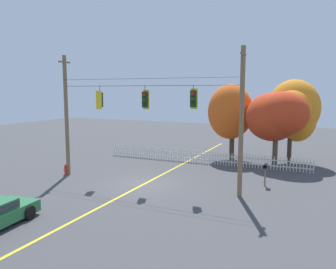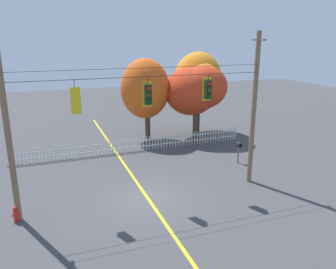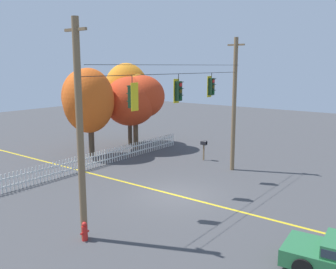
{
  "view_description": "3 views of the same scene",
  "coord_description": "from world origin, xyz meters",
  "px_view_note": "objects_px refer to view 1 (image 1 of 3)",
  "views": [
    {
      "loc": [
        9.93,
        -18.2,
        5.83
      ],
      "look_at": [
        1.27,
        0.84,
        3.12
      ],
      "focal_mm": 36.19,
      "sensor_mm": 36.0,
      "label": 1
    },
    {
      "loc": [
        -4.5,
        -14.99,
        7.88
      ],
      "look_at": [
        1.33,
        0.57,
        3.08
      ],
      "focal_mm": 36.16,
      "sensor_mm": 36.0,
      "label": 2
    },
    {
      "loc": [
        -14.64,
        -10.58,
        6.51
      ],
      "look_at": [
        0.57,
        0.98,
        2.97
      ],
      "focal_mm": 39.76,
      "sensor_mm": 36.0,
      "label": 3
    }
  ],
  "objects_px": {
    "autumn_maple_mid": "(276,116)",
    "roadside_mailbox": "(265,168)",
    "traffic_signal_westbound_side": "(100,100)",
    "traffic_signal_eastbound_side": "(193,99)",
    "autumn_oak_far_east": "(294,111)",
    "fire_hydrant": "(66,170)",
    "autumn_maple_near_fence": "(230,111)",
    "traffic_signal_northbound_secondary": "(145,99)"
  },
  "relations": [
    {
      "from": "autumn_maple_near_fence",
      "to": "roadside_mailbox",
      "type": "xyz_separation_m",
      "value": [
        4.07,
        -7.3,
        -3.0
      ]
    },
    {
      "from": "autumn_oak_far_east",
      "to": "roadside_mailbox",
      "type": "height_order",
      "value": "autumn_oak_far_east"
    },
    {
      "from": "traffic_signal_eastbound_side",
      "to": "autumn_maple_near_fence",
      "type": "distance_m",
      "value": 10.09
    },
    {
      "from": "autumn_maple_mid",
      "to": "roadside_mailbox",
      "type": "relative_size",
      "value": 4.11
    },
    {
      "from": "traffic_signal_northbound_secondary",
      "to": "autumn_maple_near_fence",
      "type": "relative_size",
      "value": 0.22
    },
    {
      "from": "autumn_maple_near_fence",
      "to": "roadside_mailbox",
      "type": "distance_m",
      "value": 8.88
    },
    {
      "from": "traffic_signal_westbound_side",
      "to": "roadside_mailbox",
      "type": "height_order",
      "value": "traffic_signal_westbound_side"
    },
    {
      "from": "traffic_signal_westbound_side",
      "to": "fire_hydrant",
      "type": "height_order",
      "value": "traffic_signal_westbound_side"
    },
    {
      "from": "traffic_signal_westbound_side",
      "to": "autumn_maple_near_fence",
      "type": "xyz_separation_m",
      "value": [
        6.08,
        10.03,
        -1.09
      ]
    },
    {
      "from": "traffic_signal_westbound_side",
      "to": "autumn_oak_far_east",
      "type": "height_order",
      "value": "autumn_oak_far_east"
    },
    {
      "from": "autumn_maple_near_fence",
      "to": "autumn_oak_far_east",
      "type": "relative_size",
      "value": 0.95
    },
    {
      "from": "traffic_signal_westbound_side",
      "to": "autumn_maple_mid",
      "type": "height_order",
      "value": "traffic_signal_westbound_side"
    },
    {
      "from": "autumn_oak_far_east",
      "to": "fire_hydrant",
      "type": "distance_m",
      "value": 18.11
    },
    {
      "from": "traffic_signal_northbound_secondary",
      "to": "traffic_signal_eastbound_side",
      "type": "bearing_deg",
      "value": -0.0
    },
    {
      "from": "autumn_oak_far_east",
      "to": "roadside_mailbox",
      "type": "distance_m",
      "value": 8.53
    },
    {
      "from": "traffic_signal_eastbound_side",
      "to": "autumn_oak_far_east",
      "type": "relative_size",
      "value": 0.2
    },
    {
      "from": "autumn_maple_mid",
      "to": "roadside_mailbox",
      "type": "height_order",
      "value": "autumn_maple_mid"
    },
    {
      "from": "autumn_maple_mid",
      "to": "fire_hydrant",
      "type": "distance_m",
      "value": 16.15
    },
    {
      "from": "traffic_signal_northbound_secondary",
      "to": "autumn_oak_far_east",
      "type": "distance_m",
      "value": 13.21
    },
    {
      "from": "traffic_signal_westbound_side",
      "to": "traffic_signal_eastbound_side",
      "type": "bearing_deg",
      "value": 0.17
    },
    {
      "from": "traffic_signal_northbound_secondary",
      "to": "traffic_signal_westbound_side",
      "type": "bearing_deg",
      "value": -179.67
    },
    {
      "from": "autumn_maple_mid",
      "to": "autumn_oak_far_east",
      "type": "xyz_separation_m",
      "value": [
        1.15,
        1.7,
        0.32
      ]
    },
    {
      "from": "autumn_maple_mid",
      "to": "fire_hydrant",
      "type": "height_order",
      "value": "autumn_maple_mid"
    },
    {
      "from": "traffic_signal_eastbound_side",
      "to": "fire_hydrant",
      "type": "xyz_separation_m",
      "value": [
        -9.35,
        -0.16,
        -5.01
      ]
    },
    {
      "from": "autumn_maple_near_fence",
      "to": "traffic_signal_westbound_side",
      "type": "bearing_deg",
      "value": -121.23
    },
    {
      "from": "autumn_maple_mid",
      "to": "roadside_mailbox",
      "type": "bearing_deg",
      "value": -88.16
    },
    {
      "from": "autumn_maple_mid",
      "to": "traffic_signal_westbound_side",
      "type": "bearing_deg",
      "value": -138.13
    },
    {
      "from": "traffic_signal_northbound_secondary",
      "to": "roadside_mailbox",
      "type": "bearing_deg",
      "value": 21.58
    },
    {
      "from": "autumn_maple_mid",
      "to": "traffic_signal_eastbound_side",
      "type": "bearing_deg",
      "value": -111.68
    },
    {
      "from": "traffic_signal_westbound_side",
      "to": "roadside_mailbox",
      "type": "bearing_deg",
      "value": 15.05
    },
    {
      "from": "traffic_signal_northbound_secondary",
      "to": "fire_hydrant",
      "type": "height_order",
      "value": "traffic_signal_northbound_secondary"
    },
    {
      "from": "traffic_signal_westbound_side",
      "to": "roadside_mailbox",
      "type": "xyz_separation_m",
      "value": [
        10.16,
        2.73,
        -4.09
      ]
    },
    {
      "from": "autumn_maple_mid",
      "to": "fire_hydrant",
      "type": "relative_size",
      "value": 7.81
    },
    {
      "from": "traffic_signal_northbound_secondary",
      "to": "autumn_oak_far_east",
      "type": "relative_size",
      "value": 0.21
    },
    {
      "from": "traffic_signal_northbound_secondary",
      "to": "autumn_maple_near_fence",
      "type": "height_order",
      "value": "autumn_maple_near_fence"
    },
    {
      "from": "traffic_signal_westbound_side",
      "to": "traffic_signal_eastbound_side",
      "type": "xyz_separation_m",
      "value": [
        6.42,
        0.02,
        0.13
      ]
    },
    {
      "from": "autumn_oak_far_east",
      "to": "autumn_maple_mid",
      "type": "bearing_deg",
      "value": -124.17
    },
    {
      "from": "autumn_maple_mid",
      "to": "traffic_signal_northbound_secondary",
      "type": "bearing_deg",
      "value": -126.78
    },
    {
      "from": "traffic_signal_eastbound_side",
      "to": "fire_hydrant",
      "type": "bearing_deg",
      "value": -179.05
    },
    {
      "from": "traffic_signal_westbound_side",
      "to": "autumn_oak_far_east",
      "type": "bearing_deg",
      "value": 43.72
    },
    {
      "from": "traffic_signal_northbound_secondary",
      "to": "autumn_oak_far_east",
      "type": "bearing_deg",
      "value": 53.63
    },
    {
      "from": "traffic_signal_eastbound_side",
      "to": "autumn_oak_far_east",
      "type": "xyz_separation_m",
      "value": [
        4.69,
        10.61,
        -1.13
      ]
    }
  ]
}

